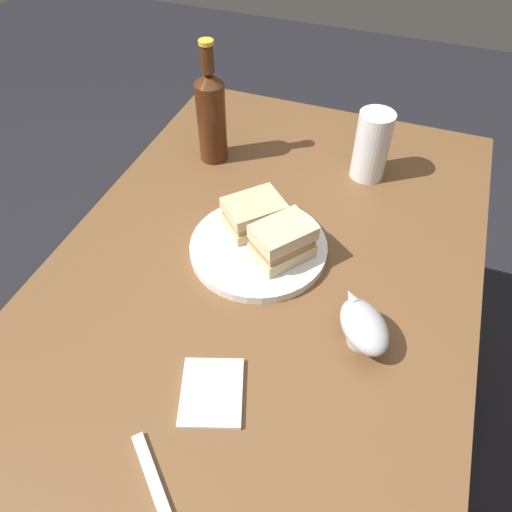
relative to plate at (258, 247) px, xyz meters
The scene contains 15 objects.
ground_plane 0.77m from the plate, 13.92° to the left, with size 6.00×6.00×0.00m, color black.
dining_table 0.40m from the plate, 13.92° to the left, with size 1.25×0.76×0.76m, color brown.
plate is the anchor object (origin of this frame).
sandwich_half_left 0.07m from the plate, 75.70° to the left, with size 0.13×0.12×0.07m.
sandwich_half_right 0.06m from the plate, 150.59° to the right, with size 0.13×0.13×0.06m.
potato_wedge_front 0.05m from the plate, 114.23° to the left, with size 0.04×0.02×0.02m, color gold.
potato_wedge_middle 0.06m from the plate, 155.83° to the left, with size 0.05×0.02×0.01m, color #B77F33.
potato_wedge_back 0.08m from the plate, behind, with size 0.05×0.02×0.02m, color #AD702D.
potato_wedge_left_edge 0.07m from the plate, behind, with size 0.05×0.02×0.02m, color #B77F33.
potato_wedge_right_edge 0.06m from the plate, 144.64° to the left, with size 0.04×0.02×0.02m, color #B77F33.
pint_glass 0.34m from the plate, 154.57° to the left, with size 0.07×0.07×0.15m.
gravy_boat 0.26m from the plate, 59.28° to the left, with size 0.13×0.12×0.06m.
cider_bottle 0.33m from the plate, 141.20° to the right, with size 0.06×0.06×0.27m.
napkin 0.30m from the plate, ahead, with size 0.11×0.09×0.01m, color white.
fork 0.45m from the plate, ahead, with size 0.18×0.02×0.01m, color silver.
Camera 1 is at (0.52, 0.20, 1.43)m, focal length 34.67 mm.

